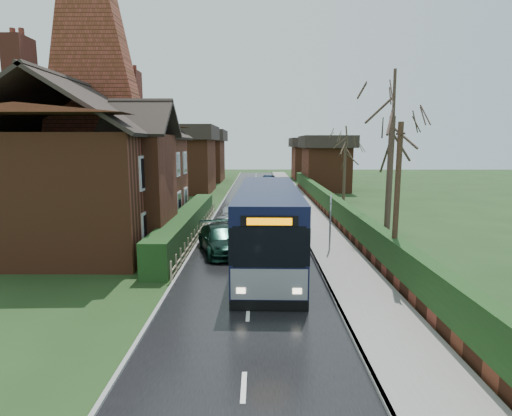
{
  "coord_description": "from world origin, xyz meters",
  "views": [
    {
      "loc": [
        0.32,
        -18.36,
        5.51
      ],
      "look_at": [
        0.21,
        4.82,
        1.8
      ],
      "focal_mm": 28.0,
      "sensor_mm": 36.0,
      "label": 1
    }
  ],
  "objects_px": {
    "bus": "(268,225)",
    "telegraph_pole": "(397,203)",
    "car_silver": "(232,214)",
    "bus_stop_sign": "(330,215)",
    "car_green": "(220,239)",
    "brick_house": "(102,164)"
  },
  "relations": [
    {
      "from": "brick_house",
      "to": "car_silver",
      "type": "bearing_deg",
      "value": 31.85
    },
    {
      "from": "car_green",
      "to": "telegraph_pole",
      "type": "relative_size",
      "value": 0.73
    },
    {
      "from": "telegraph_pole",
      "to": "bus_stop_sign",
      "type": "bearing_deg",
      "value": 111.73
    },
    {
      "from": "car_green",
      "to": "telegraph_pole",
      "type": "distance_m",
      "value": 8.97
    },
    {
      "from": "car_green",
      "to": "bus",
      "type": "bearing_deg",
      "value": -50.01
    },
    {
      "from": "bus_stop_sign",
      "to": "telegraph_pole",
      "type": "height_order",
      "value": "telegraph_pole"
    },
    {
      "from": "bus",
      "to": "car_green",
      "type": "height_order",
      "value": "bus"
    },
    {
      "from": "bus",
      "to": "car_green",
      "type": "relative_size",
      "value": 2.53
    },
    {
      "from": "bus_stop_sign",
      "to": "car_silver",
      "type": "bearing_deg",
      "value": 137.49
    },
    {
      "from": "brick_house",
      "to": "bus_stop_sign",
      "type": "height_order",
      "value": "brick_house"
    },
    {
      "from": "brick_house",
      "to": "car_silver",
      "type": "relative_size",
      "value": 3.59
    },
    {
      "from": "car_green",
      "to": "bus_stop_sign",
      "type": "xyz_separation_m",
      "value": [
        5.6,
        -0.08,
        1.31
      ]
    },
    {
      "from": "bus",
      "to": "telegraph_pole",
      "type": "xyz_separation_m",
      "value": [
        5.0,
        -2.73,
        1.46
      ]
    },
    {
      "from": "car_green",
      "to": "bus_stop_sign",
      "type": "height_order",
      "value": "bus_stop_sign"
    },
    {
      "from": "car_silver",
      "to": "bus_stop_sign",
      "type": "xyz_separation_m",
      "value": [
        5.5,
        -7.74,
        1.29
      ]
    },
    {
      "from": "bus_stop_sign",
      "to": "telegraph_pole",
      "type": "bearing_deg",
      "value": -55.16
    },
    {
      "from": "car_silver",
      "to": "brick_house",
      "type": "bearing_deg",
      "value": -140.54
    },
    {
      "from": "bus",
      "to": "car_silver",
      "type": "relative_size",
      "value": 2.88
    },
    {
      "from": "bus",
      "to": "bus_stop_sign",
      "type": "relative_size",
      "value": 3.89
    },
    {
      "from": "brick_house",
      "to": "car_silver",
      "type": "height_order",
      "value": "brick_house"
    },
    {
      "from": "bus",
      "to": "telegraph_pole",
      "type": "distance_m",
      "value": 5.88
    },
    {
      "from": "car_green",
      "to": "telegraph_pole",
      "type": "height_order",
      "value": "telegraph_pole"
    }
  ]
}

